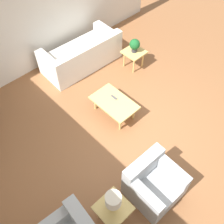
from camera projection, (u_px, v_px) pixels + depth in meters
ground_plane at (130, 128)px, 5.59m from camera, size 14.00×14.00×0.00m
wall_right at (36, 14)px, 5.93m from camera, size 0.12×7.20×2.70m
sofa at (82, 56)px, 6.64m from camera, size 1.00×2.03×0.77m
armchair at (153, 183)px, 4.47m from camera, size 0.83×0.84×0.79m
coffee_table at (114, 103)px, 5.57m from camera, size 0.98×0.61×0.39m
side_table_plant at (134, 54)px, 6.52m from camera, size 0.50×0.50×0.47m
side_table_lamp at (113, 209)px, 4.11m from camera, size 0.50×0.50×0.47m
potted_plant at (135, 45)px, 6.31m from camera, size 0.26×0.26×0.34m
table_lamp at (113, 201)px, 3.83m from camera, size 0.25×0.25×0.44m
remote_control at (114, 97)px, 5.60m from camera, size 0.16×0.04×0.02m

